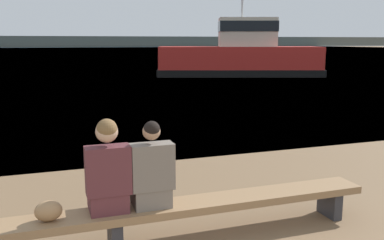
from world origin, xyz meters
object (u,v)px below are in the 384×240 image
(tugboat_red, at_px, (240,57))
(shopping_bag, at_px, (48,211))
(bench_main, at_px, (114,219))
(person_right, at_px, (151,172))
(person_left, at_px, (108,172))

(tugboat_red, bearing_deg, shopping_bag, 168.87)
(bench_main, distance_m, person_right, 0.62)
(person_right, bearing_deg, person_left, -179.47)
(person_left, xyz_separation_m, shopping_bag, (-0.61, -0.04, -0.33))
(bench_main, bearing_deg, tugboat_red, 61.41)
(bench_main, xyz_separation_m, tugboat_red, (11.50, 21.11, 0.82))
(tugboat_red, bearing_deg, person_left, 170.08)
(shopping_bag, distance_m, tugboat_red, 24.39)
(person_left, bearing_deg, bench_main, -13.93)
(person_left, height_order, person_right, person_left)
(tugboat_red, bearing_deg, bench_main, 170.20)
(shopping_bag, height_order, tugboat_red, tugboat_red)
(bench_main, height_order, person_right, person_right)
(person_left, distance_m, shopping_bag, 0.69)
(person_right, relative_size, tugboat_red, 0.09)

